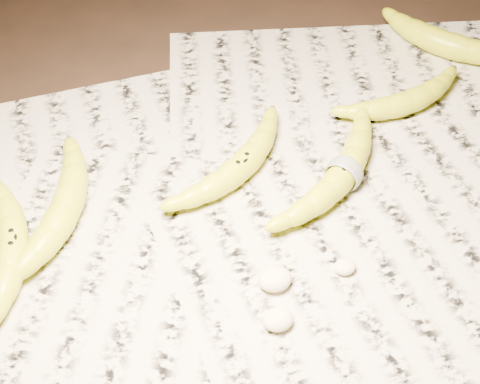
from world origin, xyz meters
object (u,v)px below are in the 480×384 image
object	(u,v)px
banana_left_a	(12,244)
banana_center	(241,164)
banana_left_b	(64,209)
banana_upper_b	(446,42)
banana_upper_a	(408,100)
banana_taped	(344,172)

from	to	relation	value
banana_left_a	banana_center	world-z (taller)	same
banana_left_b	banana_upper_b	bearing A→B (deg)	-47.67
banana_center	banana_upper_b	distance (m)	0.39
banana_left_a	banana_left_b	world-z (taller)	banana_left_b
banana_upper_a	banana_upper_b	size ratio (longest dim) A/B	0.90
banana_center	banana_taped	world-z (taller)	banana_taped
banana_left_b	banana_center	size ratio (longest dim) A/B	1.03
banana_left_b	banana_center	xyz separation A→B (m)	(0.22, 0.01, -0.00)
banana_left_a	banana_left_b	bearing A→B (deg)	-55.25
banana_left_a	banana_upper_b	size ratio (longest dim) A/B	1.06
banana_left_b	banana_taped	xyz separation A→B (m)	(0.33, -0.04, -0.00)
banana_left_b	banana_center	world-z (taller)	banana_left_b
banana_left_a	banana_upper_a	bearing A→B (deg)	-73.97
banana_taped	banana_upper_a	world-z (taller)	banana_taped
banana_left_a	banana_taped	xyz separation A→B (m)	(0.39, -0.00, 0.00)
banana_taped	banana_upper_b	distance (m)	0.32
banana_taped	banana_left_b	bearing A→B (deg)	132.51
banana_taped	banana_upper_a	distance (m)	0.17
banana_upper_a	banana_center	bearing A→B (deg)	-178.07
banana_upper_b	banana_upper_a	bearing A→B (deg)	-88.00
banana_taped	banana_upper_b	world-z (taller)	banana_upper_b
banana_center	banana_upper_a	xyz separation A→B (m)	(0.25, 0.05, -0.00)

